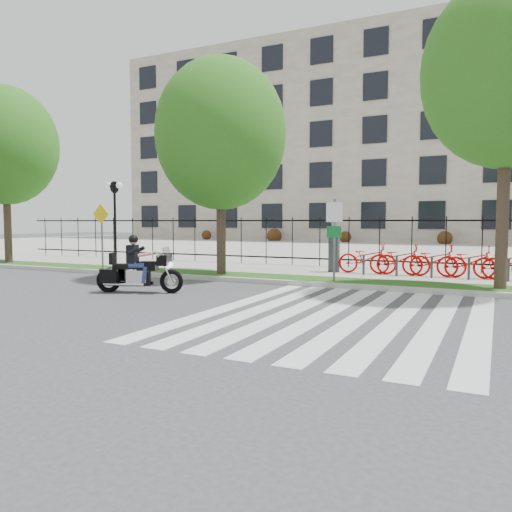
% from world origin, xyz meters
% --- Properties ---
extents(ground, '(120.00, 120.00, 0.00)m').
position_xyz_m(ground, '(0.00, 0.00, 0.00)').
color(ground, '#38383B').
rests_on(ground, ground).
extents(curb, '(60.00, 0.20, 0.15)m').
position_xyz_m(curb, '(0.00, 4.10, 0.07)').
color(curb, '#ADABA3').
rests_on(curb, ground).
extents(grass_verge, '(60.00, 1.50, 0.15)m').
position_xyz_m(grass_verge, '(0.00, 4.95, 0.07)').
color(grass_verge, '#174A12').
rests_on(grass_verge, ground).
extents(sidewalk, '(60.00, 3.50, 0.15)m').
position_xyz_m(sidewalk, '(0.00, 7.45, 0.07)').
color(sidewalk, '#A6A49B').
rests_on(sidewalk, ground).
extents(plaza, '(80.00, 34.00, 0.10)m').
position_xyz_m(plaza, '(0.00, 25.00, 0.05)').
color(plaza, '#A6A49B').
rests_on(plaza, ground).
extents(crosswalk_stripes, '(5.70, 8.00, 0.01)m').
position_xyz_m(crosswalk_stripes, '(4.83, 0.00, 0.01)').
color(crosswalk_stripes, silver).
rests_on(crosswalk_stripes, ground).
extents(iron_fence, '(30.00, 0.06, 2.00)m').
position_xyz_m(iron_fence, '(0.00, 9.20, 1.15)').
color(iron_fence, black).
rests_on(iron_fence, sidewalk).
extents(office_building, '(60.00, 21.90, 20.15)m').
position_xyz_m(office_building, '(0.00, 44.92, 9.97)').
color(office_building, gray).
rests_on(office_building, ground).
extents(lamp_post_left, '(1.06, 0.70, 4.25)m').
position_xyz_m(lamp_post_left, '(-12.00, 12.00, 3.21)').
color(lamp_post_left, black).
rests_on(lamp_post_left, ground).
extents(street_tree_0, '(4.50, 4.50, 7.73)m').
position_xyz_m(street_tree_0, '(-11.84, 4.95, 5.27)').
color(street_tree_0, '#372A1E').
rests_on(street_tree_0, grass_verge).
extents(street_tree_1, '(4.51, 4.51, 7.40)m').
position_xyz_m(street_tree_1, '(-0.96, 4.95, 4.94)').
color(street_tree_1, '#372A1E').
rests_on(street_tree_1, grass_verge).
extents(street_tree_2, '(4.45, 4.45, 8.34)m').
position_xyz_m(street_tree_2, '(7.79, 4.95, 5.92)').
color(street_tree_2, '#372A1E').
rests_on(street_tree_2, grass_verge).
extents(bike_share_station, '(7.89, 0.89, 1.50)m').
position_xyz_m(bike_share_station, '(6.31, 7.20, 0.69)').
color(bike_share_station, '#2D2D33').
rests_on(bike_share_station, sidewalk).
extents(sign_pole_regulatory, '(0.50, 0.09, 2.50)m').
position_xyz_m(sign_pole_regulatory, '(3.22, 4.58, 1.74)').
color(sign_pole_regulatory, '#59595B').
rests_on(sign_pole_regulatory, grass_verge).
extents(sign_pole_warning, '(0.78, 0.09, 2.49)m').
position_xyz_m(sign_pole_warning, '(-6.05, 4.58, 1.74)').
color(sign_pole_warning, '#59595B').
rests_on(sign_pole_warning, grass_verge).
extents(motorcycle_rider, '(2.42, 1.18, 1.93)m').
position_xyz_m(motorcycle_rider, '(-1.20, 0.82, 0.64)').
color(motorcycle_rider, black).
rests_on(motorcycle_rider, ground).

